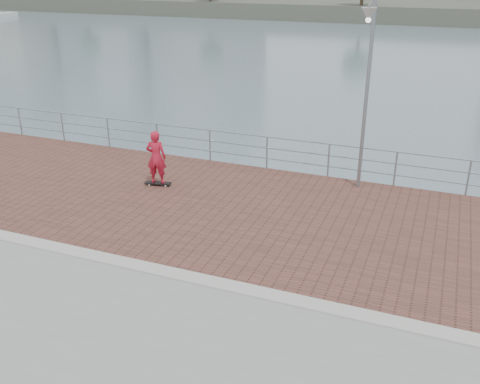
% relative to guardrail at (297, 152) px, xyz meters
% --- Properties ---
extents(water, '(400.00, 400.00, 0.00)m').
position_rel_guardrail_xyz_m(water, '(-0.00, -7.00, -2.69)').
color(water, slate).
rests_on(water, ground).
extents(brick_lane, '(40.00, 6.80, 0.02)m').
position_rel_guardrail_xyz_m(brick_lane, '(-0.00, -3.40, -0.68)').
color(brick_lane, brown).
rests_on(brick_lane, seawall).
extents(curb, '(40.00, 0.40, 0.06)m').
position_rel_guardrail_xyz_m(curb, '(-0.00, -7.00, -0.66)').
color(curb, '#B7B5AD').
rests_on(curb, seawall).
extents(guardrail, '(39.06, 0.06, 1.13)m').
position_rel_guardrail_xyz_m(guardrail, '(0.00, 0.00, 0.00)').
color(guardrail, '#8C9EA8').
rests_on(guardrail, brick_lane).
extents(street_lamp, '(0.40, 1.17, 5.54)m').
position_rel_guardrail_xyz_m(street_lamp, '(2.08, -0.90, 3.24)').
color(street_lamp, gray).
rests_on(street_lamp, brick_lane).
extents(skateboard, '(0.83, 0.38, 0.09)m').
position_rel_guardrail_xyz_m(skateboard, '(-3.63, -2.65, -0.60)').
color(skateboard, black).
rests_on(skateboard, brick_lane).
extents(skateboarder, '(0.67, 0.52, 1.64)m').
position_rel_guardrail_xyz_m(skateboarder, '(-3.63, -2.65, 0.24)').
color(skateboarder, red).
rests_on(skateboarder, skateboard).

